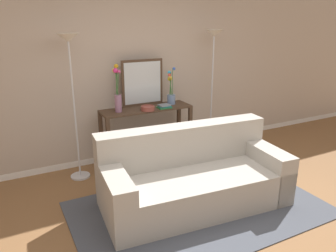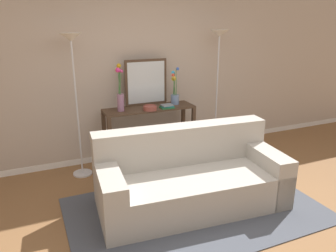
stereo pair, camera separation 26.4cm
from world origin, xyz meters
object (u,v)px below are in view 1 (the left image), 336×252
vase_short_flowers (171,93)px  fruit_bowl (148,108)px  floor_lamp_right (213,57)px  couch (193,179)px  book_stack (164,106)px  book_row_under_console (129,163)px  vase_tall_flowers (117,93)px  console_table (147,125)px  floor_lamp_left (71,67)px  wall_mirror (143,83)px

vase_short_flowers → fruit_bowl: 0.50m
floor_lamp_right → couch: bearing=-131.0°
book_stack → couch: bearing=-100.5°
couch → book_row_under_console: couch is taller
floor_lamp_right → vase_tall_flowers: bearing=-179.6°
couch → vase_tall_flowers: bearing=109.0°
fruit_bowl → vase_tall_flowers: bearing=163.3°
console_table → book_stack: book_stack is taller
couch → floor_lamp_right: (1.11, 1.28, 1.20)m
vase_short_flowers → couch: bearing=-107.1°
console_table → fruit_bowl: 0.32m
vase_short_flowers → book_stack: size_ratio=2.72×
floor_lamp_left → fruit_bowl: bearing=-7.4°
floor_lamp_right → book_row_under_console: bearing=179.9°
floor_lamp_left → vase_short_flowers: bearing=1.5°
floor_lamp_right → fruit_bowl: 1.32m
console_table → floor_lamp_left: (-1.01, -0.00, 0.91)m
floor_lamp_left → book_row_under_console: 1.61m
couch → fruit_bowl: fruit_bowl is taller
couch → book_stack: size_ratio=10.77×
vase_tall_flowers → floor_lamp_right: bearing=0.4°
wall_mirror → book_stack: bearing=-54.5°
wall_mirror → floor_lamp_right: bearing=-8.8°
vase_tall_flowers → book_stack: size_ratio=3.20×
console_table → wall_mirror: bearing=82.2°
floor_lamp_right → console_table: bearing=179.9°
vase_short_flowers → floor_lamp_right: bearing=-3.0°
console_table → vase_short_flowers: (0.42, 0.03, 0.43)m
fruit_bowl → book_stack: size_ratio=0.95×
floor_lamp_right → vase_tall_flowers: size_ratio=2.97×
floor_lamp_left → floor_lamp_right: (2.13, 0.00, 0.01)m
book_stack → wall_mirror: bearing=125.5°
console_table → vase_short_flowers: size_ratio=2.40×
floor_lamp_left → wall_mirror: floor_lamp_left is taller
fruit_bowl → book_stack: bearing=1.9°
vase_tall_flowers → wall_mirror: bearing=21.9°
couch → fruit_bowl: (-0.05, 1.15, 0.58)m
wall_mirror → vase_short_flowers: bearing=-18.6°
wall_mirror → vase_tall_flowers: size_ratio=1.03×
wall_mirror → vase_tall_flowers: bearing=-158.1°
wall_mirror → vase_short_flowers: wall_mirror is taller
floor_lamp_left → wall_mirror: (1.03, 0.17, -0.31)m
floor_lamp_right → vase_short_flowers: 0.86m
wall_mirror → vase_tall_flowers: (-0.45, -0.18, -0.07)m
wall_mirror → vase_short_flowers: size_ratio=1.21×
floor_lamp_left → wall_mirror: size_ratio=2.86×
couch → floor_lamp_left: (-1.02, 1.28, 1.19)m
floor_lamp_right → fruit_bowl: size_ratio=10.00×
floor_lamp_left → floor_lamp_right: bearing=0.0°
book_stack → book_row_under_console: size_ratio=0.42×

